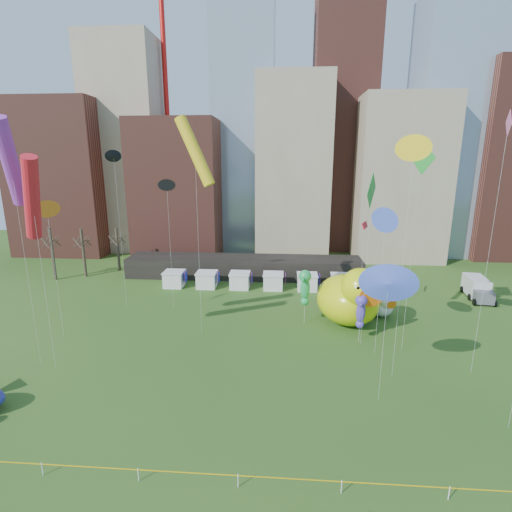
# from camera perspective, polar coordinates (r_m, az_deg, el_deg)

# --- Properties ---
(ground) EXTENTS (160.00, 160.00, 0.00)m
(ground) POSITION_cam_1_polar(r_m,az_deg,el_deg) (26.47, -2.66, -30.99)
(ground) COLOR #274D18
(ground) RESTS_ON ground
(skyline) EXTENTS (101.00, 23.00, 68.00)m
(skyline) POSITION_cam_1_polar(r_m,az_deg,el_deg) (79.64, 4.22, 16.02)
(skyline) COLOR brown
(skyline) RESTS_ON ground
(crane_left) EXTENTS (23.00, 1.00, 76.00)m
(crane_left) POSITION_cam_1_polar(r_m,az_deg,el_deg) (90.31, -13.16, 31.96)
(crane_left) COLOR red
(crane_left) RESTS_ON ground
(crane_right) EXTENTS (23.00, 1.00, 76.00)m
(crane_right) POSITION_cam_1_polar(r_m,az_deg,el_deg) (91.73, 25.88, 30.73)
(crane_right) COLOR red
(crane_right) RESTS_ON ground
(pavilion) EXTENTS (38.00, 6.00, 3.20)m
(pavilion) POSITION_cam_1_polar(r_m,az_deg,el_deg) (63.23, -1.80, -1.62)
(pavilion) COLOR black
(pavilion) RESTS_ON ground
(vendor_tents) EXTENTS (33.24, 2.80, 2.40)m
(vendor_tents) POSITION_cam_1_polar(r_m,az_deg,el_deg) (57.33, 2.58, -3.82)
(vendor_tents) COLOR white
(vendor_tents) RESTS_ON ground
(bare_trees) EXTENTS (8.44, 6.44, 8.50)m
(bare_trees) POSITION_cam_1_polar(r_m,az_deg,el_deg) (69.05, -24.10, 0.55)
(bare_trees) COLOR #382B21
(bare_trees) RESTS_ON ground
(caution_tape) EXTENTS (50.00, 0.06, 0.90)m
(caution_tape) POSITION_cam_1_polar(r_m,az_deg,el_deg) (25.99, -2.68, -29.94)
(caution_tape) COLOR white
(caution_tape) RESTS_ON ground
(big_duck) EXTENTS (9.32, 10.48, 7.34)m
(big_duck) POSITION_cam_1_polar(r_m,az_deg,el_deg) (45.78, 13.77, -5.93)
(big_duck) COLOR #D1DF0B
(big_duck) RESTS_ON ground
(small_duck) EXTENTS (4.14, 4.48, 3.12)m
(small_duck) POSITION_cam_1_polar(r_m,az_deg,el_deg) (49.93, 18.05, -6.90)
(small_duck) COLOR white
(small_duck) RESTS_ON ground
(seahorse_green) EXTENTS (1.86, 2.08, 6.57)m
(seahorse_green) POSITION_cam_1_polar(r_m,az_deg,el_deg) (44.49, 7.32, -4.26)
(seahorse_green) COLOR silver
(seahorse_green) RESTS_ON ground
(seahorse_purple) EXTENTS (1.55, 1.77, 5.22)m
(seahorse_purple) POSITION_cam_1_polar(r_m,az_deg,el_deg) (41.76, 15.29, -7.55)
(seahorse_purple) COLOR silver
(seahorse_purple) RESTS_ON ground
(box_truck) EXTENTS (3.26, 6.78, 2.77)m
(box_truck) POSITION_cam_1_polar(r_m,az_deg,el_deg) (61.69, 29.94, -4.14)
(box_truck) COLOR silver
(box_truck) RESTS_ON ground
(kite_0) EXTENTS (1.17, 2.24, 11.72)m
(kite_0) POSITION_cam_1_polar(r_m,az_deg,el_deg) (46.22, 15.81, 4.30)
(kite_0) COLOR silver
(kite_0) RESTS_ON ground
(kite_2) EXTENTS (1.42, 0.42, 16.44)m
(kite_2) POSITION_cam_1_polar(r_m,az_deg,el_deg) (48.52, -13.08, 10.10)
(kite_2) COLOR silver
(kite_2) RESTS_ON ground
(kite_3) EXTENTS (1.44, 3.20, 20.87)m
(kite_3) POSITION_cam_1_polar(r_m,az_deg,el_deg) (38.43, 23.24, 13.20)
(kite_3) COLOR silver
(kite_3) RESTS_ON ground
(kite_4) EXTENTS (4.25, 2.15, 22.98)m
(kite_4) POSITION_cam_1_polar(r_m,az_deg,el_deg) (39.79, -9.04, 15.04)
(kite_4) COLOR silver
(kite_4) RESTS_ON ground
(kite_5) EXTENTS (2.93, 0.88, 11.25)m
(kite_5) POSITION_cam_1_polar(r_m,az_deg,el_deg) (30.26, 19.03, -3.90)
(kite_5) COLOR silver
(kite_5) RESTS_ON ground
(kite_6) EXTENTS (1.19, 1.52, 14.81)m
(kite_6) POSITION_cam_1_polar(r_m,az_deg,el_deg) (43.99, -28.58, 6.10)
(kite_6) COLOR silver
(kite_6) RESTS_ON ground
(kite_7) EXTENTS (2.81, 4.49, 22.18)m
(kite_7) POSITION_cam_1_polar(r_m,az_deg,el_deg) (38.46, -32.60, 11.57)
(kite_7) COLOR silver
(kite_7) RESTS_ON ground
(kite_8) EXTENTS (3.76, 4.00, 19.23)m
(kite_8) POSITION_cam_1_polar(r_m,az_deg,el_deg) (37.14, -30.26, 7.37)
(kite_8) COLOR silver
(kite_8) RESTS_ON ground
(kite_9) EXTENTS (0.62, 2.00, 22.48)m
(kite_9) POSITION_cam_1_polar(r_m,az_deg,el_deg) (36.75, 33.16, 14.78)
(kite_9) COLOR silver
(kite_9) RESTS_ON ground
(kite_10) EXTENTS (1.02, 1.22, 19.86)m
(kite_10) POSITION_cam_1_polar(r_m,az_deg,el_deg) (50.06, -20.34, 13.58)
(kite_10) COLOR silver
(kite_10) RESTS_ON ground
(kite_11) EXTENTS (1.45, 3.09, 17.58)m
(kite_11) POSITION_cam_1_polar(r_m,az_deg,el_deg) (38.62, 16.72, 9.01)
(kite_11) COLOR silver
(kite_11) RESTS_ON ground
(kite_12) EXTENTS (1.62, 1.61, 20.61)m
(kite_12) POSITION_cam_1_polar(r_m,az_deg,el_deg) (32.95, 22.34, 14.50)
(kite_12) COLOR silver
(kite_12) RESTS_ON ground
(kite_13) EXTENTS (1.37, 2.16, 14.54)m
(kite_13) POSITION_cam_1_polar(r_m,az_deg,el_deg) (37.21, 18.64, 5.07)
(kite_13) COLOR silver
(kite_13) RESTS_ON ground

